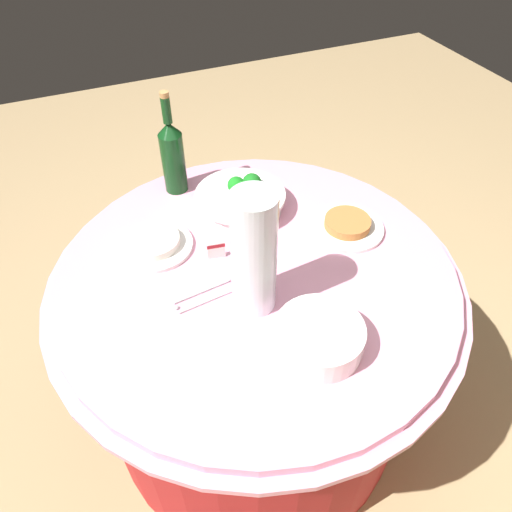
{
  "coord_description": "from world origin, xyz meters",
  "views": [
    {
      "loc": [
        0.37,
        0.86,
        1.69
      ],
      "look_at": [
        0.0,
        0.0,
        0.79
      ],
      "focal_mm": 33.85,
      "sensor_mm": 36.0,
      "label": 1
    }
  ],
  "objects_px": {
    "wine_bottle": "(173,155)",
    "serving_tongs": "(202,297)",
    "food_plate_peanuts": "(347,225)",
    "broccoli_bowl": "(242,199)",
    "plate_stack": "(319,337)",
    "food_plate_rice": "(154,243)",
    "label_placard_front": "(216,249)",
    "decorative_fruit_vase": "(254,261)"
  },
  "relations": [
    {
      "from": "wine_bottle",
      "to": "serving_tongs",
      "type": "bearing_deg",
      "value": 81.15
    },
    {
      "from": "food_plate_peanuts",
      "to": "broccoli_bowl",
      "type": "bearing_deg",
      "value": -40.35
    },
    {
      "from": "plate_stack",
      "to": "food_plate_rice",
      "type": "height_order",
      "value": "plate_stack"
    },
    {
      "from": "food_plate_peanuts",
      "to": "label_placard_front",
      "type": "relative_size",
      "value": 4.0
    },
    {
      "from": "serving_tongs",
      "to": "label_placard_front",
      "type": "height_order",
      "value": "label_placard_front"
    },
    {
      "from": "plate_stack",
      "to": "decorative_fruit_vase",
      "type": "distance_m",
      "value": 0.23
    },
    {
      "from": "food_plate_peanuts",
      "to": "label_placard_front",
      "type": "height_order",
      "value": "label_placard_front"
    },
    {
      "from": "wine_bottle",
      "to": "serving_tongs",
      "type": "height_order",
      "value": "wine_bottle"
    },
    {
      "from": "food_plate_peanuts",
      "to": "label_placard_front",
      "type": "bearing_deg",
      "value": -5.57
    },
    {
      "from": "wine_bottle",
      "to": "label_placard_front",
      "type": "distance_m",
      "value": 0.37
    },
    {
      "from": "plate_stack",
      "to": "food_plate_peanuts",
      "type": "relative_size",
      "value": 0.95
    },
    {
      "from": "broccoli_bowl",
      "to": "food_plate_rice",
      "type": "height_order",
      "value": "broccoli_bowl"
    },
    {
      "from": "plate_stack",
      "to": "serving_tongs",
      "type": "height_order",
      "value": "plate_stack"
    },
    {
      "from": "decorative_fruit_vase",
      "to": "serving_tongs",
      "type": "distance_m",
      "value": 0.2
    },
    {
      "from": "decorative_fruit_vase",
      "to": "food_plate_peanuts",
      "type": "relative_size",
      "value": 1.55
    },
    {
      "from": "plate_stack",
      "to": "food_plate_rice",
      "type": "distance_m",
      "value": 0.56
    },
    {
      "from": "wine_bottle",
      "to": "serving_tongs",
      "type": "xyz_separation_m",
      "value": [
        0.08,
        0.49,
        -0.12
      ]
    },
    {
      "from": "serving_tongs",
      "to": "food_plate_peanuts",
      "type": "bearing_deg",
      "value": -169.54
    },
    {
      "from": "plate_stack",
      "to": "serving_tongs",
      "type": "xyz_separation_m",
      "value": [
        0.2,
        -0.25,
        -0.03
      ]
    },
    {
      "from": "broccoli_bowl",
      "to": "serving_tongs",
      "type": "height_order",
      "value": "broccoli_bowl"
    },
    {
      "from": "decorative_fruit_vase",
      "to": "label_placard_front",
      "type": "xyz_separation_m",
      "value": [
        0.03,
        -0.19,
        -0.12
      ]
    },
    {
      "from": "wine_bottle",
      "to": "food_plate_rice",
      "type": "relative_size",
      "value": 1.53
    },
    {
      "from": "broccoli_bowl",
      "to": "decorative_fruit_vase",
      "type": "height_order",
      "value": "decorative_fruit_vase"
    },
    {
      "from": "wine_bottle",
      "to": "food_plate_peanuts",
      "type": "relative_size",
      "value": 1.53
    },
    {
      "from": "decorative_fruit_vase",
      "to": "serving_tongs",
      "type": "height_order",
      "value": "decorative_fruit_vase"
    },
    {
      "from": "plate_stack",
      "to": "food_plate_rice",
      "type": "xyz_separation_m",
      "value": [
        0.27,
        -0.49,
        -0.02
      ]
    },
    {
      "from": "label_placard_front",
      "to": "serving_tongs",
      "type": "bearing_deg",
      "value": 56.16
    },
    {
      "from": "food_plate_peanuts",
      "to": "decorative_fruit_vase",
      "type": "bearing_deg",
      "value": 22.86
    },
    {
      "from": "plate_stack",
      "to": "decorative_fruit_vase",
      "type": "xyz_separation_m",
      "value": [
        0.09,
        -0.19,
        0.11
      ]
    },
    {
      "from": "broccoli_bowl",
      "to": "food_plate_peanuts",
      "type": "bearing_deg",
      "value": 139.65
    },
    {
      "from": "broccoli_bowl",
      "to": "wine_bottle",
      "type": "relative_size",
      "value": 0.83
    },
    {
      "from": "label_placard_front",
      "to": "plate_stack",
      "type": "bearing_deg",
      "value": 107.22
    },
    {
      "from": "decorative_fruit_vase",
      "to": "serving_tongs",
      "type": "xyz_separation_m",
      "value": [
        0.12,
        -0.07,
        -0.14
      ]
    },
    {
      "from": "plate_stack",
      "to": "food_plate_rice",
      "type": "relative_size",
      "value": 0.95
    },
    {
      "from": "wine_bottle",
      "to": "plate_stack",
      "type": "bearing_deg",
      "value": 99.81
    },
    {
      "from": "broccoli_bowl",
      "to": "label_placard_front",
      "type": "bearing_deg",
      "value": 49.89
    },
    {
      "from": "decorative_fruit_vase",
      "to": "label_placard_front",
      "type": "bearing_deg",
      "value": -80.51
    },
    {
      "from": "food_plate_peanuts",
      "to": "label_placard_front",
      "type": "xyz_separation_m",
      "value": [
        0.4,
        -0.04,
        0.02
      ]
    },
    {
      "from": "food_plate_rice",
      "to": "food_plate_peanuts",
      "type": "bearing_deg",
      "value": 164.89
    },
    {
      "from": "broccoli_bowl",
      "to": "food_plate_rice",
      "type": "xyz_separation_m",
      "value": [
        0.3,
        0.07,
        -0.02
      ]
    },
    {
      "from": "broccoli_bowl",
      "to": "food_plate_rice",
      "type": "bearing_deg",
      "value": 12.42
    },
    {
      "from": "broccoli_bowl",
      "to": "decorative_fruit_vase",
      "type": "relative_size",
      "value": 0.82
    }
  ]
}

